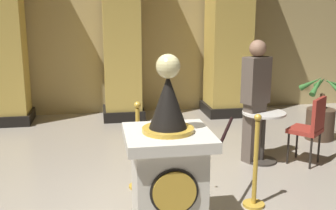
# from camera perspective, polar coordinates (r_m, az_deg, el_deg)

# --- Properties ---
(back_wall) EXTENTS (11.32, 0.16, 4.06)m
(back_wall) POSITION_cam_1_polar(r_m,az_deg,el_deg) (8.63, -6.75, 12.39)
(back_wall) COLOR tan
(back_wall) RESTS_ON ground_plane
(pedestal_clock) EXTENTS (0.80, 0.80, 1.74)m
(pedestal_clock) POSITION_cam_1_polar(r_m,az_deg,el_deg) (3.91, 0.01, -8.88)
(pedestal_clock) COLOR silver
(pedestal_clock) RESTS_ON ground_plane
(stanchion_near) EXTENTS (0.24, 0.24, 1.05)m
(stanchion_near) POSITION_cam_1_polar(r_m,az_deg,el_deg) (4.64, 11.94, -9.39)
(stanchion_near) COLOR gold
(stanchion_near) RESTS_ON ground_plane
(stanchion_far) EXTENTS (0.24, 0.24, 1.07)m
(stanchion_far) POSITION_cam_1_polar(r_m,az_deg,el_deg) (5.00, -4.13, -7.31)
(stanchion_far) COLOR gold
(stanchion_far) RESTS_ON ground_plane
(velvet_rope) EXTENTS (0.99, 0.98, 0.22)m
(velvet_rope) POSITION_cam_1_polar(r_m,az_deg,el_deg) (4.64, 3.65, -3.61)
(velvet_rope) COLOR black
(column_left) EXTENTS (0.80, 0.80, 3.89)m
(column_left) POSITION_cam_1_polar(r_m,az_deg,el_deg) (8.21, -21.83, 10.88)
(column_left) COLOR black
(column_left) RESTS_ON ground_plane
(column_right) EXTENTS (0.95, 0.95, 3.89)m
(column_right) POSITION_cam_1_polar(r_m,az_deg,el_deg) (8.45, 8.42, 11.69)
(column_right) COLOR black
(column_right) RESTS_ON ground_plane
(column_centre_rear) EXTENTS (0.83, 0.83, 3.89)m
(column_centre_rear) POSITION_cam_1_polar(r_m,az_deg,el_deg) (8.05, -6.50, 11.68)
(column_centre_rear) COLOR black
(column_centre_rear) RESTS_ON ground_plane
(potted_palm_right) EXTENTS (0.77, 0.79, 1.10)m
(potted_palm_right) POSITION_cam_1_polar(r_m,az_deg,el_deg) (7.30, 20.33, -1.65)
(potted_palm_right) COLOR #4C3828
(potted_palm_right) RESTS_ON ground_plane
(bystander_guest) EXTENTS (0.42, 0.35, 1.72)m
(bystander_guest) POSITION_cam_1_polar(r_m,az_deg,el_deg) (5.83, 11.99, 0.93)
(bystander_guest) COLOR brown
(bystander_guest) RESTS_ON ground_plane
(cafe_table) EXTENTS (0.60, 0.60, 0.73)m
(cafe_table) POSITION_cam_1_polar(r_m,az_deg,el_deg) (5.94, 13.02, -3.40)
(cafe_table) COLOR #332D28
(cafe_table) RESTS_ON ground_plane
(cafe_chair_red) EXTENTS (0.56, 0.56, 0.96)m
(cafe_chair_red) POSITION_cam_1_polar(r_m,az_deg,el_deg) (5.99, 19.14, -2.61)
(cafe_chair_red) COLOR black
(cafe_chair_red) RESTS_ON ground_plane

